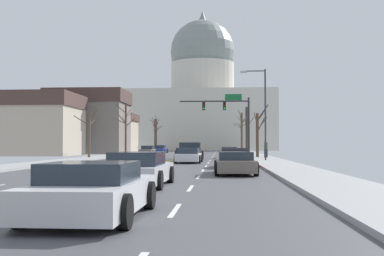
{
  "coord_description": "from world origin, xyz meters",
  "views": [
    {
      "loc": [
        4.56,
        -39.87,
        1.51
      ],
      "look_at": [
        0.04,
        30.8,
        3.89
      ],
      "focal_mm": 43.54,
      "sensor_mm": 36.0,
      "label": 1
    }
  ],
  "objects_px": {
    "sedan_near_00": "(229,153)",
    "sedan_near_04": "(235,163)",
    "sedan_near_02": "(189,156)",
    "sedan_oncoming_00": "(148,151)",
    "sedan_oncoming_01": "(160,149)",
    "sedan_near_05": "(139,170)",
    "sedan_near_06": "(92,191)",
    "signal_gantry": "(229,112)",
    "pickup_truck_near_01": "(190,152)",
    "pedestrian_00": "(266,148)",
    "street_lamp_right": "(262,106)",
    "sedan_near_03": "(235,158)"
  },
  "relations": [
    {
      "from": "sedan_near_00",
      "to": "sedan_near_04",
      "type": "height_order",
      "value": "sedan_near_00"
    },
    {
      "from": "sedan_near_02",
      "to": "sedan_oncoming_00",
      "type": "distance_m",
      "value": 25.63
    },
    {
      "from": "sedan_oncoming_00",
      "to": "sedan_oncoming_01",
      "type": "distance_m",
      "value": 13.04
    },
    {
      "from": "sedan_near_05",
      "to": "sedan_oncoming_01",
      "type": "xyz_separation_m",
      "value": [
        -6.9,
        57.77,
        0.0
      ]
    },
    {
      "from": "sedan_near_04",
      "to": "sedan_near_00",
      "type": "bearing_deg",
      "value": 89.7
    },
    {
      "from": "sedan_near_00",
      "to": "sedan_near_05",
      "type": "height_order",
      "value": "sedan_near_05"
    },
    {
      "from": "sedan_near_00",
      "to": "sedan_near_06",
      "type": "height_order",
      "value": "sedan_near_00"
    },
    {
      "from": "sedan_near_05",
      "to": "sedan_near_06",
      "type": "bearing_deg",
      "value": -87.51
    },
    {
      "from": "sedan_near_00",
      "to": "sedan_near_06",
      "type": "distance_m",
      "value": 39.0
    },
    {
      "from": "sedan_near_04",
      "to": "sedan_oncoming_01",
      "type": "xyz_separation_m",
      "value": [
        -10.51,
        51.2,
        0.05
      ]
    },
    {
      "from": "signal_gantry",
      "to": "sedan_near_05",
      "type": "relative_size",
      "value": 1.7
    },
    {
      "from": "pickup_truck_near_01",
      "to": "pedestrian_00",
      "type": "distance_m",
      "value": 8.34
    },
    {
      "from": "sedan_near_00",
      "to": "sedan_near_02",
      "type": "height_order",
      "value": "sedan_near_02"
    },
    {
      "from": "street_lamp_right",
      "to": "sedan_near_00",
      "type": "bearing_deg",
      "value": 105.6
    },
    {
      "from": "sedan_near_05",
      "to": "sedan_oncoming_00",
      "type": "relative_size",
      "value": 1.07
    },
    {
      "from": "sedan_near_06",
      "to": "pedestrian_00",
      "type": "relative_size",
      "value": 2.49
    },
    {
      "from": "signal_gantry",
      "to": "sedan_near_03",
      "type": "xyz_separation_m",
      "value": [
        0.01,
        -22.57,
        -4.51
      ]
    },
    {
      "from": "street_lamp_right",
      "to": "sedan_near_04",
      "type": "xyz_separation_m",
      "value": [
        -2.7,
        -16.0,
        -4.11
      ]
    },
    {
      "from": "street_lamp_right",
      "to": "sedan_oncoming_00",
      "type": "distance_m",
      "value": 26.1
    },
    {
      "from": "sedan_near_03",
      "to": "sedan_oncoming_00",
      "type": "relative_size",
      "value": 0.99
    },
    {
      "from": "signal_gantry",
      "to": "pickup_truck_near_01",
      "type": "distance_m",
      "value": 11.5
    },
    {
      "from": "street_lamp_right",
      "to": "signal_gantry",
      "type": "bearing_deg",
      "value": 100.52
    },
    {
      "from": "signal_gantry",
      "to": "sedan_near_04",
      "type": "bearing_deg",
      "value": -90.38
    },
    {
      "from": "street_lamp_right",
      "to": "sedan_oncoming_00",
      "type": "bearing_deg",
      "value": 120.75
    },
    {
      "from": "sedan_oncoming_01",
      "to": "pedestrian_00",
      "type": "bearing_deg",
      "value": -62.74
    },
    {
      "from": "street_lamp_right",
      "to": "sedan_oncoming_01",
      "type": "bearing_deg",
      "value": 110.58
    },
    {
      "from": "street_lamp_right",
      "to": "sedan_near_06",
      "type": "bearing_deg",
      "value": -101.45
    },
    {
      "from": "pickup_truck_near_01",
      "to": "sedan_near_03",
      "type": "relative_size",
      "value": 1.3
    },
    {
      "from": "sedan_near_00",
      "to": "sedan_near_05",
      "type": "distance_m",
      "value": 32.01
    },
    {
      "from": "street_lamp_right",
      "to": "sedan_near_00",
      "type": "relative_size",
      "value": 1.63
    },
    {
      "from": "sedan_near_03",
      "to": "signal_gantry",
      "type": "bearing_deg",
      "value": 90.03
    },
    {
      "from": "sedan_near_03",
      "to": "sedan_near_05",
      "type": "bearing_deg",
      "value": -105.75
    },
    {
      "from": "pickup_truck_near_01",
      "to": "sedan_near_04",
      "type": "height_order",
      "value": "pickup_truck_near_01"
    },
    {
      "from": "sedan_near_02",
      "to": "sedan_near_03",
      "type": "relative_size",
      "value": 1.08
    },
    {
      "from": "signal_gantry",
      "to": "pedestrian_00",
      "type": "xyz_separation_m",
      "value": [
        3.53,
        -5.93,
        -4.0
      ]
    },
    {
      "from": "sedan_oncoming_01",
      "to": "sedan_near_02",
      "type": "bearing_deg",
      "value": -79.08
    },
    {
      "from": "street_lamp_right",
      "to": "sedan_near_05",
      "type": "xyz_separation_m",
      "value": [
        -6.31,
        -22.58,
        -4.07
      ]
    },
    {
      "from": "sedan_near_00",
      "to": "pedestrian_00",
      "type": "relative_size",
      "value": 2.72
    },
    {
      "from": "sedan_near_00",
      "to": "sedan_oncoming_00",
      "type": "distance_m",
      "value": 16.74
    },
    {
      "from": "street_lamp_right",
      "to": "sedan_near_04",
      "type": "distance_m",
      "value": 16.74
    },
    {
      "from": "sedan_near_00",
      "to": "street_lamp_right",
      "type": "bearing_deg",
      "value": -74.4
    },
    {
      "from": "signal_gantry",
      "to": "sedan_near_06",
      "type": "relative_size",
      "value": 1.85
    },
    {
      "from": "pickup_truck_near_01",
      "to": "sedan_near_00",
      "type": "bearing_deg",
      "value": 56.68
    },
    {
      "from": "sedan_near_02",
      "to": "sedan_near_04",
      "type": "height_order",
      "value": "sedan_near_02"
    },
    {
      "from": "sedan_near_05",
      "to": "sedan_near_00",
      "type": "bearing_deg",
      "value": 83.3
    },
    {
      "from": "pickup_truck_near_01",
      "to": "sedan_oncoming_01",
      "type": "distance_m",
      "value": 32.38
    },
    {
      "from": "sedan_near_02",
      "to": "sedan_oncoming_01",
      "type": "distance_m",
      "value": 38.32
    },
    {
      "from": "sedan_near_00",
      "to": "sedan_oncoming_00",
      "type": "relative_size",
      "value": 1.07
    },
    {
      "from": "pickup_truck_near_01",
      "to": "sedan_near_06",
      "type": "xyz_separation_m",
      "value": [
        0.28,
        -33.2,
        -0.17
      ]
    },
    {
      "from": "sedan_near_02",
      "to": "sedan_near_03",
      "type": "distance_m",
      "value": 7.47
    }
  ]
}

